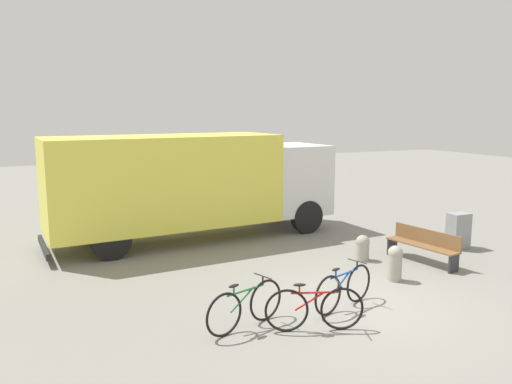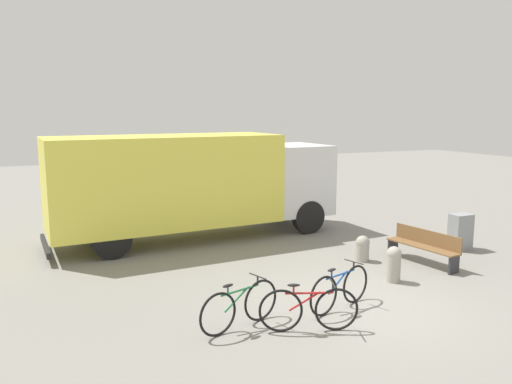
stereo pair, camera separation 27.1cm
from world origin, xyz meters
name	(u,v)px [view 1 (the left image)]	position (x,y,z in m)	size (l,w,h in m)	color
ground_plane	(360,304)	(0.00, 0.00, 0.00)	(60.00, 60.00, 0.00)	gray
delivery_truck	(192,181)	(-1.42, 6.24, 1.71)	(8.56, 2.79, 3.05)	#EAE04C
park_bench	(423,244)	(3.10, 1.64, 0.47)	(0.70, 1.99, 0.83)	brown
bicycle_near	(246,306)	(-2.45, -0.06, 0.40)	(1.65, 0.63, 0.86)	black
bicycle_middle	(314,308)	(-1.42, -0.64, 0.40)	(1.63, 0.66, 0.86)	black
bicycle_far	(344,288)	(-0.40, -0.02, 0.40)	(1.64, 0.65, 0.86)	black
bollard_near_bench	(395,262)	(1.54, 0.83, 0.43)	(0.32, 0.32, 0.80)	#9E998C
bollard_far_bench	(363,247)	(1.82, 2.39, 0.34)	(0.35, 0.35, 0.65)	#9E998C
utility_box	(458,231)	(4.90, 2.24, 0.49)	(0.56, 0.39, 0.98)	gray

